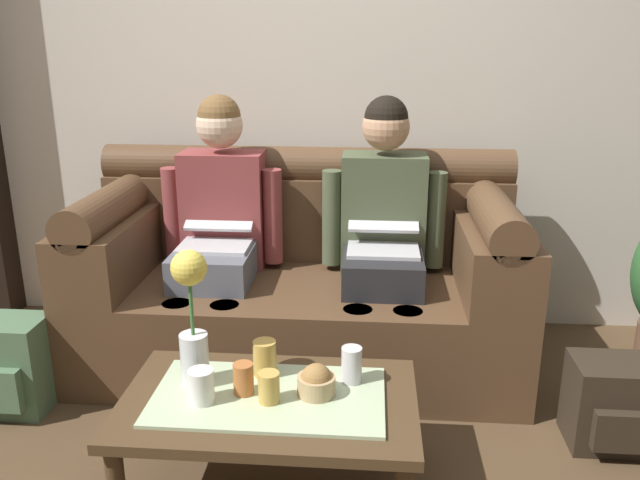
% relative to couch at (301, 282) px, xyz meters
% --- Properties ---
extents(back_wall_patterned, '(6.00, 0.12, 2.90)m').
position_rel_couch_xyz_m(back_wall_patterned, '(-0.00, 0.53, 1.07)').
color(back_wall_patterned, beige).
rests_on(back_wall_patterned, ground_plane).
extents(couch, '(1.95, 0.88, 0.96)m').
position_rel_couch_xyz_m(couch, '(0.00, 0.00, 0.00)').
color(couch, '#513823').
rests_on(couch, ground_plane).
extents(person_left, '(0.56, 0.67, 1.22)m').
position_rel_couch_xyz_m(person_left, '(-0.37, -0.00, 0.28)').
color(person_left, '#595B66').
rests_on(person_left, ground_plane).
extents(person_right, '(0.56, 0.67, 1.22)m').
position_rel_couch_xyz_m(person_right, '(0.37, -0.00, 0.28)').
color(person_right, '#232326').
rests_on(person_right, ground_plane).
extents(coffee_table, '(0.96, 0.59, 0.36)m').
position_rel_couch_xyz_m(coffee_table, '(-0.00, -0.96, -0.07)').
color(coffee_table, '#47331E').
rests_on(coffee_table, ground_plane).
extents(flower_vase, '(0.12, 0.12, 0.47)m').
position_rel_couch_xyz_m(flower_vase, '(-0.25, -0.91, 0.23)').
color(flower_vase, silver).
rests_on(flower_vase, coffee_table).
extents(snack_bowl, '(0.12, 0.12, 0.11)m').
position_rel_couch_xyz_m(snack_bowl, '(0.15, -0.95, 0.03)').
color(snack_bowl, tan).
rests_on(snack_bowl, coffee_table).
extents(cup_near_left, '(0.07, 0.07, 0.12)m').
position_rel_couch_xyz_m(cup_near_left, '(0.26, -0.86, 0.05)').
color(cup_near_left, silver).
rests_on(cup_near_left, coffee_table).
extents(cup_near_right, '(0.07, 0.07, 0.10)m').
position_rel_couch_xyz_m(cup_near_right, '(-0.08, -0.96, 0.04)').
color(cup_near_right, '#B26633').
rests_on(cup_near_right, coffee_table).
extents(cup_far_center, '(0.08, 0.08, 0.11)m').
position_rel_couch_xyz_m(cup_far_center, '(-0.20, -1.02, 0.04)').
color(cup_far_center, white).
rests_on(cup_far_center, coffee_table).
extents(cup_far_left, '(0.07, 0.07, 0.10)m').
position_rel_couch_xyz_m(cup_far_left, '(0.01, -1.00, 0.03)').
color(cup_far_left, gold).
rests_on(cup_far_left, coffee_table).
extents(cup_far_right, '(0.08, 0.08, 0.12)m').
position_rel_couch_xyz_m(cup_far_right, '(-0.03, -0.83, 0.05)').
color(cup_far_right, gold).
rests_on(cup_far_right, coffee_table).
extents(backpack_right, '(0.33, 0.27, 0.33)m').
position_rel_couch_xyz_m(backpack_right, '(1.23, -0.60, -0.21)').
color(backpack_right, '#2D2319').
rests_on(backpack_right, ground_plane).
extents(backpack_left, '(0.29, 0.27, 0.39)m').
position_rel_couch_xyz_m(backpack_left, '(-1.12, -0.56, -0.18)').
color(backpack_left, '#4C6B4C').
rests_on(backpack_left, ground_plane).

